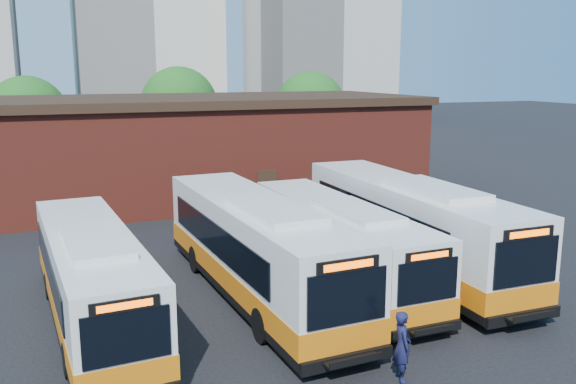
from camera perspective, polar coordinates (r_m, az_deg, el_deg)
name	(u,v)px	position (r m, az deg, el deg)	size (l,w,h in m)	color
ground	(318,302)	(21.93, 2.81, -10.24)	(220.00, 220.00, 0.00)	black
bus_west	(92,281)	(20.52, -17.83, -7.95)	(3.32, 12.06, 3.25)	silver
bus_midwest	(257,251)	(21.95, -2.96, -5.58)	(3.54, 13.69, 3.69)	silver
bus_mideast	(339,246)	(23.39, 4.76, -5.04)	(2.76, 12.02, 3.25)	silver
bus_east	(409,228)	(25.41, 11.21, -3.34)	(2.93, 13.89, 3.77)	silver
transit_worker	(402,346)	(16.75, 10.62, -13.97)	(0.70, 0.46, 1.92)	#131537
depot_building	(192,146)	(39.78, -8.95, 4.29)	(28.60, 12.60, 6.40)	maroon
tree_west	(28,115)	(50.74, -23.18, 6.60)	(6.00, 6.00, 7.65)	#382314
tree_mid	(179,105)	(53.69, -10.15, 8.01)	(6.56, 6.56, 8.36)	#382314
tree_east	(310,107)	(54.10, 2.10, 7.94)	(6.24, 6.24, 7.96)	#382314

